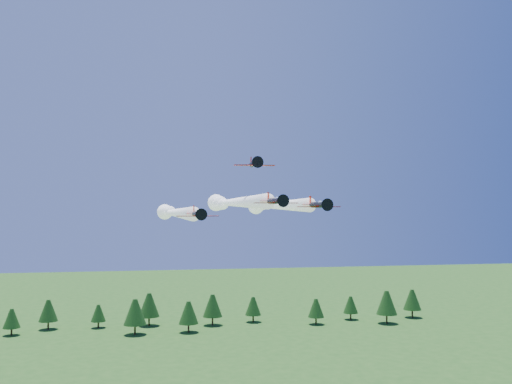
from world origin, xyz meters
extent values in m
cylinder|color=black|center=(1.01, -9.22, 43.68)|extent=(1.53, 5.03, 0.92)
cone|color=black|center=(1.37, -12.09, 43.68)|extent=(1.01, 0.93, 0.92)
cone|color=black|center=(1.44, -12.64, 43.68)|extent=(0.45, 0.46, 0.40)
cylinder|color=black|center=(1.46, -12.79, 43.68)|extent=(1.92, 0.28, 1.93)
cube|color=red|center=(1.05, -9.59, 43.38)|extent=(6.89, 2.08, 0.11)
cube|color=red|center=(0.60, -5.99, 43.72)|extent=(2.74, 1.11, 0.06)
cube|color=red|center=(0.59, -5.90, 44.46)|extent=(0.19, 0.88, 1.33)
ellipsoid|color=#8DAADA|center=(1.11, -10.04, 44.04)|extent=(0.79, 1.18, 0.57)
sphere|color=white|center=(-3.02, 22.75, 43.68)|extent=(2.30, 2.30, 2.30)
sphere|color=white|center=(-3.52, 26.76, 43.68)|extent=(3.00, 3.00, 3.00)
sphere|color=white|center=(-4.03, 30.77, 43.68)|extent=(3.70, 3.70, 3.70)
cylinder|color=black|center=(-10.14, 0.75, 41.57)|extent=(1.46, 5.14, 0.94)
cone|color=black|center=(-9.83, -2.19, 41.57)|extent=(1.02, 0.94, 0.94)
cone|color=black|center=(-9.78, -2.76, 41.57)|extent=(0.45, 0.46, 0.41)
cylinder|color=black|center=(-9.76, -2.91, 41.57)|extent=(1.97, 0.24, 1.97)
cube|color=red|center=(-10.10, 0.37, 41.27)|extent=(7.04, 1.97, 0.11)
cube|color=red|center=(-10.48, 4.06, 41.62)|extent=(2.79, 1.07, 0.07)
cube|color=red|center=(-10.49, 4.16, 42.37)|extent=(0.18, 0.90, 1.36)
ellipsoid|color=#8DAADA|center=(-10.05, -0.09, 41.94)|extent=(0.79, 1.19, 0.59)
sphere|color=white|center=(-13.83, 36.49, 41.57)|extent=(2.30, 2.30, 2.30)
sphere|color=white|center=(-14.30, 41.02, 41.57)|extent=(3.00, 3.00, 3.00)
sphere|color=white|center=(-14.76, 45.55, 41.57)|extent=(3.70, 3.70, 3.70)
cylinder|color=black|center=(10.29, -0.93, 43.14)|extent=(1.58, 5.52, 1.01)
cone|color=black|center=(10.63, -4.08, 43.14)|extent=(1.10, 1.01, 1.01)
cone|color=black|center=(10.69, -4.68, 43.14)|extent=(0.49, 0.50, 0.44)
cylinder|color=black|center=(10.71, -4.85, 43.14)|extent=(2.11, 0.26, 2.12)
cube|color=red|center=(10.33, -1.33, 42.82)|extent=(7.56, 2.14, 0.12)
cube|color=red|center=(9.91, 2.63, 43.19)|extent=(3.00, 1.16, 0.07)
cube|color=red|center=(9.90, 2.73, 44.00)|extent=(0.19, 0.96, 1.46)
ellipsoid|color=#8DAADA|center=(10.39, -1.83, 43.54)|extent=(0.85, 1.28, 0.63)
sphere|color=white|center=(6.99, 30.06, 43.14)|extent=(2.30, 2.30, 2.30)
sphere|color=white|center=(6.58, 33.88, 43.14)|extent=(3.00, 3.00, 3.00)
sphere|color=white|center=(6.17, 37.70, 43.14)|extent=(3.70, 3.70, 3.70)
cylinder|color=black|center=(0.44, 6.09, 50.57)|extent=(1.06, 5.36, 0.99)
cone|color=black|center=(0.40, 2.98, 50.57)|extent=(1.00, 0.90, 0.99)
cone|color=black|center=(0.39, 2.38, 50.57)|extent=(0.44, 0.45, 0.44)
cylinder|color=black|center=(0.39, 2.21, 50.57)|extent=(2.08, 0.07, 2.08)
cube|color=red|center=(0.44, 5.70, 50.25)|extent=(7.34, 1.43, 0.12)
cube|color=red|center=(0.49, 9.60, 50.62)|extent=(2.88, 0.88, 0.07)
cube|color=red|center=(0.49, 9.70, 51.41)|extent=(0.10, 0.94, 1.43)
ellipsoid|color=#8DAADA|center=(0.43, 5.20, 50.96)|extent=(0.73, 1.20, 0.62)
cylinder|color=#382314|center=(-53.44, 115.76, 1.44)|extent=(0.60, 0.60, 2.89)
cone|color=#133A11|center=(-53.44, 115.76, 6.60)|extent=(6.60, 6.60, 7.42)
cylinder|color=#382314|center=(56.84, 113.76, 1.23)|extent=(0.60, 0.60, 2.46)
cone|color=#133A11|center=(56.84, 113.76, 5.63)|extent=(5.63, 5.63, 6.33)
cylinder|color=#382314|center=(-23.27, 102.12, 1.66)|extent=(0.60, 0.60, 3.32)
cone|color=#133A11|center=(-23.27, 102.12, 7.59)|extent=(7.59, 7.59, 8.54)
cylinder|color=#382314|center=(-5.33, 102.40, 1.48)|extent=(0.60, 0.60, 2.95)
cone|color=#133A11|center=(-5.33, 102.40, 6.75)|extent=(6.75, 6.75, 7.60)
cylinder|color=#382314|center=(81.79, 113.38, 1.51)|extent=(0.60, 0.60, 3.03)
cone|color=#133A11|center=(81.79, 113.38, 6.92)|extent=(6.92, 6.92, 7.78)
cylinder|color=#382314|center=(41.38, 107.61, 1.30)|extent=(0.60, 0.60, 2.59)
cone|color=#133A11|center=(41.38, 107.61, 5.93)|extent=(5.93, 5.93, 6.67)
cylinder|color=#382314|center=(-36.41, 115.33, 1.14)|extent=(0.60, 0.60, 2.29)
cone|color=#133A11|center=(-36.41, 115.33, 5.23)|extent=(5.23, 5.23, 5.89)
cylinder|color=#382314|center=(-63.80, 108.20, 1.23)|extent=(0.60, 0.60, 2.47)
cone|color=#133A11|center=(-63.80, 108.20, 5.64)|extent=(5.64, 5.64, 6.34)
cylinder|color=#382314|center=(3.95, 112.67, 1.55)|extent=(0.60, 0.60, 3.11)
cone|color=#133A11|center=(3.95, 112.67, 7.11)|extent=(7.11, 7.11, 7.99)
cylinder|color=#382314|center=(19.45, 115.70, 1.30)|extent=(0.60, 0.60, 2.60)
cone|color=#133A11|center=(19.45, 115.70, 5.95)|extent=(5.95, 5.95, 6.69)
cylinder|color=#382314|center=(67.48, 104.51, 1.67)|extent=(0.60, 0.60, 3.34)
cone|color=#133A11|center=(67.48, 104.51, 7.64)|extent=(7.64, 7.64, 8.59)
cylinder|color=#382314|center=(-18.71, 115.82, 1.64)|extent=(0.60, 0.60, 3.27)
cone|color=#133A11|center=(-18.71, 115.82, 7.48)|extent=(7.48, 7.48, 8.42)
camera|label=1|loc=(-17.33, -94.50, 42.69)|focal=40.00mm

